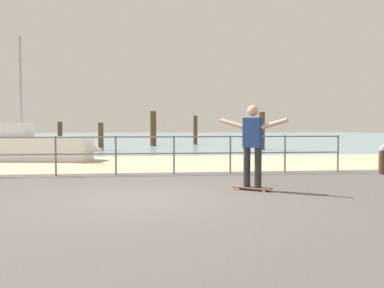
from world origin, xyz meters
TOP-DOWN VIEW (x-y plane):
  - ground_plane at (0.00, -1.00)m, footprint 24.00×10.00m
  - beach_strip at (0.00, 7.00)m, footprint 24.00×6.00m
  - sea_surface at (0.00, 35.00)m, footprint 72.00×50.00m
  - railing_fence at (-1.52, 3.60)m, footprint 13.85×0.05m
  - sailboat at (-4.04, 8.36)m, footprint 5.06×2.12m
  - skateboard at (2.15, 0.70)m, footprint 0.76×0.64m
  - skateboarder at (2.15, 0.70)m, footprint 1.21×0.95m
  - bollard_short at (6.31, 2.96)m, footprint 0.18×0.18m
  - seagull at (6.30, 2.94)m, footprint 0.25×0.47m
  - groyne_post_1 at (-5.06, 18.31)m, footprint 0.28×0.28m
  - groyne_post_2 at (-2.26, 14.52)m, footprint 0.28×0.28m
  - groyne_post_3 at (0.54, 18.42)m, footprint 0.38×0.38m
  - groyne_post_4 at (3.34, 19.74)m, footprint 0.28×0.28m
  - groyne_post_5 at (6.15, 13.84)m, footprint 0.32×0.32m

SIDE VIEW (x-z plane):
  - ground_plane at x=0.00m, z-range -0.02..0.02m
  - beach_strip at x=0.00m, z-range -0.02..0.02m
  - sea_surface at x=0.00m, z-range -0.02..0.02m
  - skateboard at x=2.15m, z-range 0.03..0.11m
  - bollard_short at x=6.31m, z-range 0.00..0.64m
  - sailboat at x=-4.04m, z-range -1.75..2.79m
  - railing_fence at x=-1.52m, z-range 0.17..1.22m
  - seagull at x=6.30m, z-range 0.63..0.80m
  - groyne_post_2 at x=-2.26m, z-range 0.00..1.45m
  - groyne_post_1 at x=-5.06m, z-range 0.00..1.51m
  - groyne_post_4 at x=3.34m, z-range 0.00..1.93m
  - groyne_post_5 at x=6.15m, z-range 0.00..2.01m
  - skateboarder at x=2.15m, z-range 0.19..1.84m
  - groyne_post_3 at x=0.54m, z-range 0.00..2.17m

